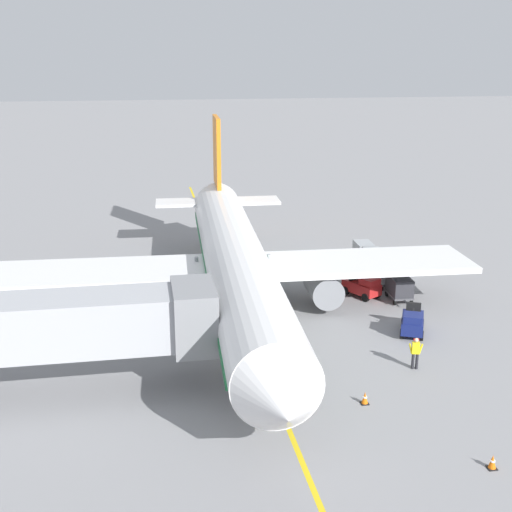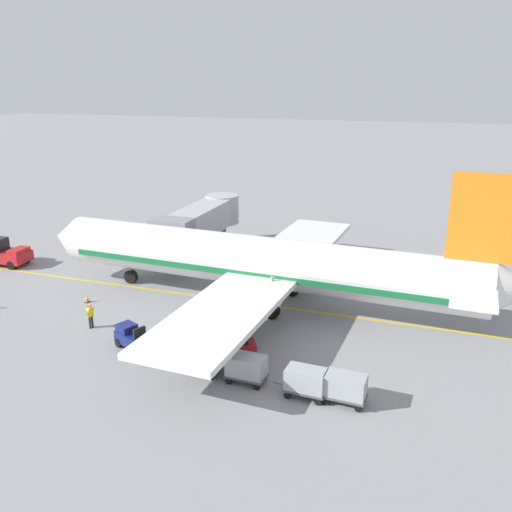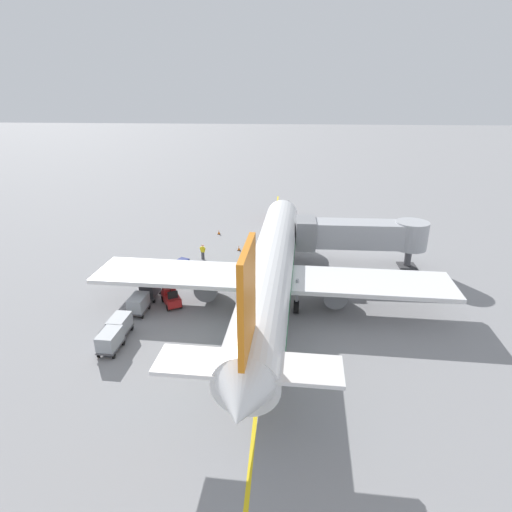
% 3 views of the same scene
% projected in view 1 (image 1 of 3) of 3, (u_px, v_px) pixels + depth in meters
% --- Properties ---
extents(ground_plane, '(400.00, 400.00, 0.00)m').
position_uv_depth(ground_plane, '(238.00, 306.00, 42.47)').
color(ground_plane, gray).
extents(gate_lead_in_line, '(0.24, 80.00, 0.01)m').
position_uv_depth(gate_lead_in_line, '(238.00, 306.00, 42.47)').
color(gate_lead_in_line, gold).
rests_on(gate_lead_in_line, ground).
extents(parked_airliner, '(30.20, 37.31, 10.63)m').
position_uv_depth(parked_airliner, '(235.00, 262.00, 40.66)').
color(parked_airliner, white).
rests_on(parked_airliner, ground).
extents(jet_bridge, '(13.49, 3.50, 4.98)m').
position_uv_depth(jet_bridge, '(71.00, 324.00, 30.67)').
color(jet_bridge, '#A8AAAF').
rests_on(jet_bridge, ground).
extents(baggage_tug_lead, '(2.26, 2.77, 1.62)m').
position_uv_depth(baggage_tug_lead, '(363.00, 286.00, 43.89)').
color(baggage_tug_lead, '#B21E1E').
rests_on(baggage_tug_lead, ground).
extents(baggage_tug_trailing, '(2.11, 2.77, 1.62)m').
position_uv_depth(baggage_tug_trailing, '(412.00, 322.00, 38.03)').
color(baggage_tug_trailing, navy).
rests_on(baggage_tug_trailing, ground).
extents(baggage_cart_front, '(1.40, 2.93, 1.58)m').
position_uv_depth(baggage_cart_front, '(399.00, 286.00, 43.17)').
color(baggage_cart_front, '#4C4C51').
rests_on(baggage_cart_front, ground).
extents(baggage_cart_second_in_train, '(1.40, 2.93, 1.58)m').
position_uv_depth(baggage_cart_second_in_train, '(387.00, 273.00, 45.79)').
color(baggage_cart_second_in_train, '#4C4C51').
rests_on(baggage_cart_second_in_train, ground).
extents(baggage_cart_third_in_train, '(1.40, 2.93, 1.58)m').
position_uv_depth(baggage_cart_third_in_train, '(374.00, 258.00, 49.07)').
color(baggage_cart_third_in_train, '#4C4C51').
rests_on(baggage_cart_third_in_train, ground).
extents(baggage_cart_tail_end, '(1.40, 2.93, 1.58)m').
position_uv_depth(baggage_cart_tail_end, '(364.00, 251.00, 50.99)').
color(baggage_cart_tail_end, '#4C4C51').
rests_on(baggage_cart_tail_end, ground).
extents(ground_crew_wing_walker, '(0.72, 0.33, 1.69)m').
position_uv_depth(ground_crew_wing_walker, '(416.00, 351.00, 33.73)').
color(ground_crew_wing_walker, '#232328').
rests_on(ground_crew_wing_walker, ground).
extents(safety_cone_nose_left, '(0.36, 0.36, 0.59)m').
position_uv_depth(safety_cone_nose_left, '(365.00, 398.00, 30.52)').
color(safety_cone_nose_left, black).
rests_on(safety_cone_nose_left, ground).
extents(safety_cone_nose_right, '(0.36, 0.36, 0.59)m').
position_uv_depth(safety_cone_nose_right, '(492.00, 462.00, 25.74)').
color(safety_cone_nose_right, black).
rests_on(safety_cone_nose_right, ground).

